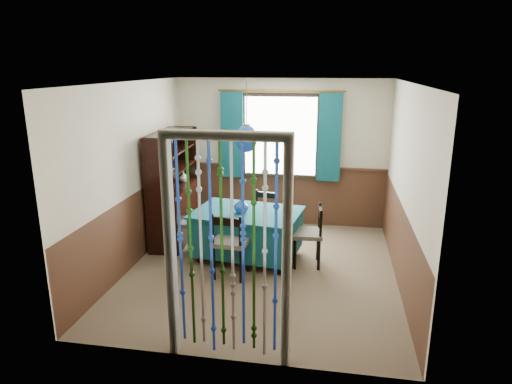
% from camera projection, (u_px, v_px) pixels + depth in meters
% --- Properties ---
extents(floor, '(4.00, 4.00, 0.00)m').
position_uv_depth(floor, '(261.00, 270.00, 6.24)').
color(floor, brown).
rests_on(floor, ground).
extents(ceiling, '(4.00, 4.00, 0.00)m').
position_uv_depth(ceiling, '(262.00, 83.00, 5.57)').
color(ceiling, silver).
rests_on(ceiling, ground).
extents(wall_back, '(3.60, 0.00, 3.60)m').
position_uv_depth(wall_back, '(281.00, 153.00, 7.80)').
color(wall_back, beige).
rests_on(wall_back, ground).
extents(wall_front, '(3.60, 0.00, 3.60)m').
position_uv_depth(wall_front, '(225.00, 237.00, 4.01)').
color(wall_front, beige).
rests_on(wall_front, ground).
extents(wall_left, '(0.00, 4.00, 4.00)m').
position_uv_depth(wall_left, '(131.00, 176.00, 6.20)').
color(wall_left, beige).
rests_on(wall_left, ground).
extents(wall_right, '(0.00, 4.00, 4.00)m').
position_uv_depth(wall_right, '(406.00, 188.00, 5.60)').
color(wall_right, beige).
rests_on(wall_right, ground).
extents(wainscot_back, '(3.60, 0.00, 3.60)m').
position_uv_depth(wainscot_back, '(280.00, 195.00, 7.99)').
color(wainscot_back, '#482A1B').
rests_on(wainscot_back, ground).
extents(wainscot_front, '(3.60, 0.00, 3.60)m').
position_uv_depth(wainscot_front, '(227.00, 312.00, 4.22)').
color(wainscot_front, '#482A1B').
rests_on(wainscot_front, ground).
extents(wainscot_left, '(0.00, 4.00, 4.00)m').
position_uv_depth(wainscot_left, '(136.00, 228.00, 6.40)').
color(wainscot_left, '#482A1B').
rests_on(wainscot_left, ground).
extents(wainscot_right, '(0.00, 4.00, 4.00)m').
position_uv_depth(wainscot_right, '(400.00, 245.00, 5.81)').
color(wainscot_right, '#482A1B').
rests_on(wainscot_right, ground).
extents(window, '(1.32, 0.12, 1.42)m').
position_uv_depth(window, '(280.00, 136.00, 7.67)').
color(window, black).
rests_on(window, wall_back).
extents(doorway, '(1.16, 0.12, 2.18)m').
position_uv_depth(doorway, '(227.00, 255.00, 4.12)').
color(doorway, silver).
rests_on(doorway, ground).
extents(dining_table, '(1.61, 1.22, 0.71)m').
position_uv_depth(dining_table, '(247.00, 231.00, 6.52)').
color(dining_table, '#104A56').
rests_on(dining_table, floor).
extents(chair_near, '(0.48, 0.46, 0.90)m').
position_uv_depth(chair_near, '(230.00, 243.00, 5.93)').
color(chair_near, black).
rests_on(chair_near, floor).
extents(chair_far, '(0.45, 0.44, 0.81)m').
position_uv_depth(chair_far, '(264.00, 216.00, 7.12)').
color(chair_far, black).
rests_on(chair_far, floor).
extents(chair_left, '(0.43, 0.44, 0.82)m').
position_uv_depth(chair_left, '(188.00, 222.00, 6.82)').
color(chair_left, black).
rests_on(chair_left, floor).
extents(chair_right, '(0.44, 0.46, 0.86)m').
position_uv_depth(chair_right, '(309.00, 234.00, 6.30)').
color(chair_right, black).
rests_on(chair_right, floor).
extents(sideboard, '(0.53, 1.35, 1.73)m').
position_uv_depth(sideboard, '(174.00, 203.00, 7.18)').
color(sideboard, black).
rests_on(sideboard, floor).
extents(pendant_lamp, '(0.30, 0.30, 0.94)m').
position_uv_depth(pendant_lamp, '(247.00, 138.00, 6.16)').
color(pendant_lamp, olive).
rests_on(pendant_lamp, ceiling).
extents(vase_table, '(0.23, 0.23, 0.20)m').
position_uv_depth(vase_table, '(241.00, 206.00, 6.36)').
color(vase_table, '#163D9D').
rests_on(vase_table, dining_table).
extents(bowl_shelf, '(0.23, 0.23, 0.05)m').
position_uv_depth(bowl_shelf, '(169.00, 170.00, 6.73)').
color(bowl_shelf, beige).
rests_on(bowl_shelf, sideboard).
extents(vase_sideboard, '(0.19, 0.19, 0.19)m').
position_uv_depth(vase_sideboard, '(183.00, 176.00, 7.40)').
color(vase_sideboard, beige).
rests_on(vase_sideboard, sideboard).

